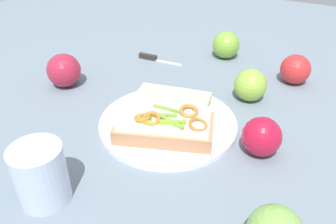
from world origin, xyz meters
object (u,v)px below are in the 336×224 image
apple_4 (295,69)px  apple_2 (64,70)px  plate (168,123)px  apple_1 (226,45)px  drinking_glass (41,174)px  apple_5 (250,85)px  apple_0 (262,136)px  knife (154,58)px  bread_slice_side (171,103)px  sandwich (165,125)px

apple_4 → apple_2: bearing=-151.7°
plate → apple_1: apple_1 is taller
apple_4 → drinking_glass: bearing=-116.3°
apple_1 → apple_5: bearing=-57.7°
apple_0 → knife: size_ratio=0.55×
bread_slice_side → apple_4: size_ratio=2.16×
bread_slice_side → apple_2: 0.27m
apple_0 → apple_4: (0.01, 0.29, 0.00)m
plate → apple_0: 0.18m
knife → apple_5: bearing=-18.1°
bread_slice_side → knife: size_ratio=1.20×
apple_0 → apple_2: 0.46m
sandwich → apple_5: apple_5 is taller
apple_2 → knife: 0.24m
bread_slice_side → knife: bearing=-63.4°
apple_1 → apple_0: bearing=-62.5°
sandwich → apple_4: 0.37m
apple_0 → apple_1: 0.40m
apple_4 → apple_5: bearing=-120.9°
apple_0 → apple_2: size_ratio=0.89×
plate → apple_0: bearing=0.4°
plate → apple_5: bearing=55.9°
apple_5 → plate: bearing=-124.1°
plate → apple_4: 0.34m
apple_2 → drinking_glass: (0.21, -0.28, 0.01)m
sandwich → knife: 0.34m
apple_2 → knife: (0.12, 0.21, -0.03)m
plate → apple_5: apple_5 is taller
apple_0 → sandwich: bearing=-165.6°
drinking_glass → apple_2: bearing=126.2°
bread_slice_side → knife: 0.26m
plate → drinking_glass: drinking_glass is taller
apple_1 → sandwich: bearing=-87.2°
plate → apple_5: size_ratio=3.83×
apple_1 → knife: size_ratio=0.58×
sandwich → apple_5: 0.23m
sandwich → drinking_glass: drinking_glass is taller
bread_slice_side → apple_4: apple_4 is taller
sandwich → apple_4: (0.17, 0.33, 0.00)m
sandwich → apple_1: bearing=-105.6°
sandwich → knife: size_ratio=1.57×
apple_5 → apple_4: bearing=59.1°
apple_4 → drinking_glass: 0.60m
apple_2 → drinking_glass: bearing=-53.8°
apple_5 → drinking_glass: (-0.19, -0.41, 0.01)m
bread_slice_side → apple_0: bearing=158.4°
plate → apple_1: 0.35m
apple_5 → drinking_glass: bearing=-114.8°
apple_2 → apple_4: (0.47, 0.25, -0.00)m
apple_2 → apple_1: bearing=48.7°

